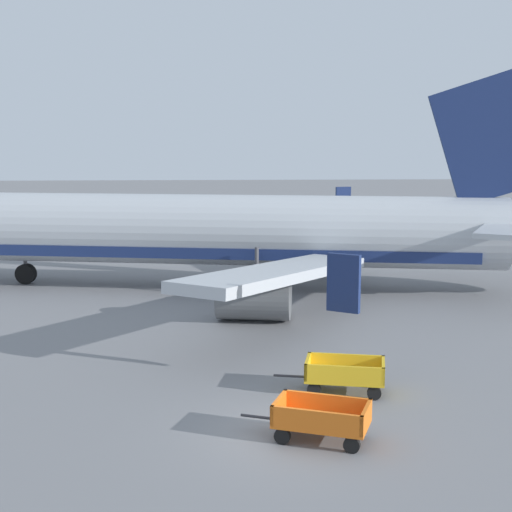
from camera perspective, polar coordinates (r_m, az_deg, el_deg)
ground_plane at (r=21.45m, az=2.19°, el=-13.22°), size 220.00×220.00×0.00m
grass_strip at (r=69.52m, az=-1.38°, el=2.64°), size 220.00×28.00×0.06m
airplane at (r=39.48m, az=-1.70°, el=1.86°), size 37.58×30.32×11.34m
baggage_cart_nearest at (r=20.79m, az=4.96°, el=-12.21°), size 3.58×2.19×1.07m
baggage_cart_second_in_row at (r=24.44m, az=6.73°, el=-8.89°), size 3.63×1.89×1.07m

